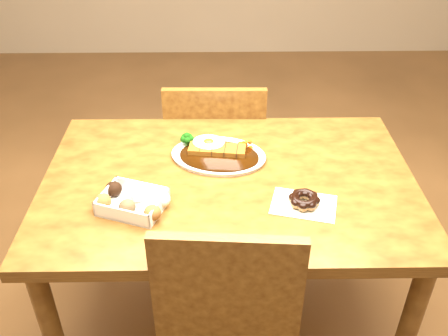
{
  "coord_description": "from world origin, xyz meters",
  "views": [
    {
      "loc": [
        -0.04,
        -1.3,
        1.69
      ],
      "look_at": [
        -0.02,
        -0.03,
        0.81
      ],
      "focal_mm": 40.0,
      "sensor_mm": 36.0,
      "label": 1
    }
  ],
  "objects_px": {
    "table": "(229,203)",
    "pon_de_ring": "(304,200)",
    "katsu_curry_plate": "(217,153)",
    "chair_far": "(216,158)",
    "donut_box": "(133,201)"
  },
  "relations": [
    {
      "from": "donut_box",
      "to": "pon_de_ring",
      "type": "xyz_separation_m",
      "value": [
        0.51,
        0.01,
        -0.01
      ]
    },
    {
      "from": "donut_box",
      "to": "pon_de_ring",
      "type": "bearing_deg",
      "value": 0.66
    },
    {
      "from": "katsu_curry_plate",
      "to": "pon_de_ring",
      "type": "bearing_deg",
      "value": -45.95
    },
    {
      "from": "table",
      "to": "pon_de_ring",
      "type": "xyz_separation_m",
      "value": [
        0.22,
        -0.14,
        0.12
      ]
    },
    {
      "from": "chair_far",
      "to": "donut_box",
      "type": "xyz_separation_m",
      "value": [
        -0.24,
        -0.68,
        0.3
      ]
    },
    {
      "from": "donut_box",
      "to": "chair_far",
      "type": "bearing_deg",
      "value": 70.26
    },
    {
      "from": "table",
      "to": "pon_de_ring",
      "type": "bearing_deg",
      "value": -32.41
    },
    {
      "from": "katsu_curry_plate",
      "to": "donut_box",
      "type": "distance_m",
      "value": 0.37
    },
    {
      "from": "table",
      "to": "katsu_curry_plate",
      "type": "relative_size",
      "value": 3.38
    },
    {
      "from": "donut_box",
      "to": "table",
      "type": "bearing_deg",
      "value": 26.78
    },
    {
      "from": "chair_far",
      "to": "katsu_curry_plate",
      "type": "relative_size",
      "value": 2.45
    },
    {
      "from": "katsu_curry_plate",
      "to": "pon_de_ring",
      "type": "xyz_separation_m",
      "value": [
        0.26,
        -0.27,
        0.0
      ]
    },
    {
      "from": "chair_far",
      "to": "katsu_curry_plate",
      "type": "bearing_deg",
      "value": 91.79
    },
    {
      "from": "table",
      "to": "chair_far",
      "type": "distance_m",
      "value": 0.56
    },
    {
      "from": "chair_far",
      "to": "pon_de_ring",
      "type": "height_order",
      "value": "chair_far"
    }
  ]
}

